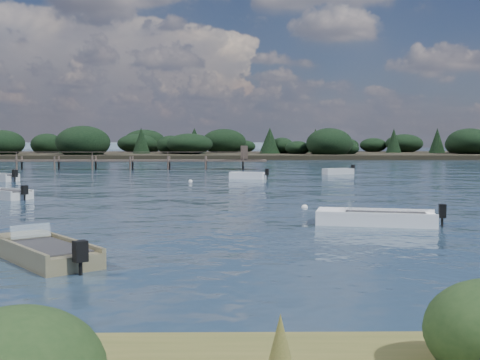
{
  "coord_description": "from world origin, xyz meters",
  "views": [
    {
      "loc": [
        2.6,
        -20.92,
        3.3
      ],
      "look_at": [
        3.07,
        14.0,
        1.0
      ],
      "focal_mm": 45.0,
      "sensor_mm": 36.0,
      "label": 1
    }
  ],
  "objects_px": {
    "dinghy_mid_grey": "(2,196)",
    "tender_far_white": "(248,177)",
    "dinghy_mid_white_a": "(375,221)",
    "jetty": "(19,161)",
    "tender_far_grey_b": "(338,173)",
    "dinghy_near_olive": "(44,255)"
  },
  "relations": [
    {
      "from": "dinghy_mid_white_a",
      "to": "tender_far_grey_b",
      "type": "bearing_deg",
      "value": 82.29
    },
    {
      "from": "dinghy_mid_white_a",
      "to": "dinghy_mid_grey",
      "type": "relative_size",
      "value": 1.25
    },
    {
      "from": "dinghy_near_olive",
      "to": "tender_far_grey_b",
      "type": "xyz_separation_m",
      "value": [
        15.61,
        42.21,
        0.01
      ]
    },
    {
      "from": "dinghy_mid_white_a",
      "to": "jetty",
      "type": "bearing_deg",
      "value": 123.37
    },
    {
      "from": "dinghy_mid_grey",
      "to": "dinghy_near_olive",
      "type": "bearing_deg",
      "value": -66.01
    },
    {
      "from": "dinghy_mid_white_a",
      "to": "tender_far_white",
      "type": "height_order",
      "value": "dinghy_mid_white_a"
    },
    {
      "from": "dinghy_near_olive",
      "to": "tender_far_white",
      "type": "bearing_deg",
      "value": 79.43
    },
    {
      "from": "dinghy_near_olive",
      "to": "jetty",
      "type": "relative_size",
      "value": 0.07
    },
    {
      "from": "tender_far_grey_b",
      "to": "dinghy_mid_grey",
      "type": "bearing_deg",
      "value": -134.17
    },
    {
      "from": "jetty",
      "to": "tender_far_grey_b",
      "type": "bearing_deg",
      "value": -16.43
    },
    {
      "from": "tender_far_grey_b",
      "to": "jetty",
      "type": "xyz_separation_m",
      "value": [
        -34.76,
        10.25,
        0.82
      ]
    },
    {
      "from": "dinghy_mid_white_a",
      "to": "dinghy_near_olive",
      "type": "bearing_deg",
      "value": -147.36
    },
    {
      "from": "dinghy_mid_grey",
      "to": "tender_far_white",
      "type": "height_order",
      "value": "tender_far_white"
    },
    {
      "from": "dinghy_near_olive",
      "to": "dinghy_mid_grey",
      "type": "distance_m",
      "value": 19.62
    },
    {
      "from": "dinghy_near_olive",
      "to": "dinghy_mid_white_a",
      "type": "bearing_deg",
      "value": 32.64
    },
    {
      "from": "dinghy_near_olive",
      "to": "jetty",
      "type": "bearing_deg",
      "value": 110.05
    },
    {
      "from": "dinghy_mid_grey",
      "to": "tender_far_white",
      "type": "bearing_deg",
      "value": 49.81
    },
    {
      "from": "tender_far_white",
      "to": "dinghy_mid_white_a",
      "type": "bearing_deg",
      "value": -81.36
    },
    {
      "from": "dinghy_mid_white_a",
      "to": "dinghy_mid_grey",
      "type": "bearing_deg",
      "value": 149.72
    },
    {
      "from": "dinghy_near_olive",
      "to": "tender_far_grey_b",
      "type": "height_order",
      "value": "dinghy_near_olive"
    },
    {
      "from": "tender_far_white",
      "to": "jetty",
      "type": "relative_size",
      "value": 0.05
    },
    {
      "from": "dinghy_mid_white_a",
      "to": "tender_far_white",
      "type": "relative_size",
      "value": 1.46
    }
  ]
}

